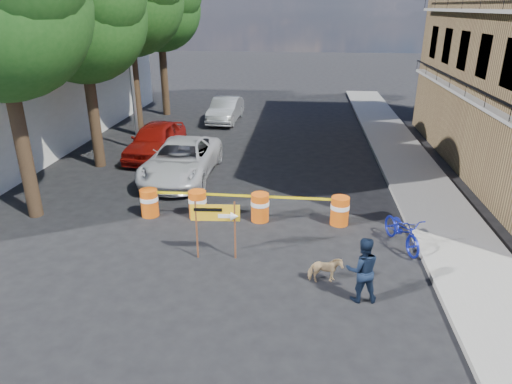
% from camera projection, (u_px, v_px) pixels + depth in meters
% --- Properties ---
extents(ground, '(120.00, 120.00, 0.00)m').
position_uv_depth(ground, '(234.00, 257.00, 12.33)').
color(ground, black).
rests_on(ground, ground).
extents(sidewalk_east, '(2.40, 40.00, 0.15)m').
position_uv_depth(sidewalk_east, '(420.00, 184.00, 17.23)').
color(sidewalk_east, gray).
rests_on(sidewalk_east, ground).
extents(tree_mid_a, '(5.25, 5.00, 8.68)m').
position_uv_depth(tree_mid_a, '(82.00, 15.00, 17.15)').
color(tree_mid_a, '#332316').
rests_on(tree_mid_a, ground).
extents(tree_far, '(5.04, 4.80, 8.84)m').
position_uv_depth(tree_far, '(160.00, 8.00, 26.28)').
color(tree_far, '#332316').
rests_on(tree_far, ground).
extents(streetlamp, '(1.25, 0.18, 8.00)m').
position_uv_depth(streetlamp, '(131.00, 54.00, 19.99)').
color(streetlamp, gray).
rests_on(streetlamp, ground).
extents(barrel_far_left, '(0.58, 0.58, 0.90)m').
position_uv_depth(barrel_far_left, '(149.00, 202.00, 14.62)').
color(barrel_far_left, '#DE600D').
rests_on(barrel_far_left, ground).
extents(barrel_mid_left, '(0.58, 0.58, 0.90)m').
position_uv_depth(barrel_mid_left, '(198.00, 204.00, 14.49)').
color(barrel_mid_left, '#DE600D').
rests_on(barrel_mid_left, ground).
extents(barrel_mid_right, '(0.58, 0.58, 0.90)m').
position_uv_depth(barrel_mid_right, '(260.00, 207.00, 14.29)').
color(barrel_mid_right, '#DE600D').
rests_on(barrel_mid_right, ground).
extents(barrel_far_right, '(0.58, 0.58, 0.90)m').
position_uv_depth(barrel_far_right, '(340.00, 210.00, 14.04)').
color(barrel_far_right, '#DE600D').
rests_on(barrel_far_right, ground).
extents(detour_sign, '(1.29, 0.25, 1.66)m').
position_uv_depth(detour_sign, '(221.00, 218.00, 11.85)').
color(detour_sign, '#592D19').
rests_on(detour_sign, ground).
extents(pedestrian, '(0.83, 0.68, 1.58)m').
position_uv_depth(pedestrian, '(362.00, 270.00, 10.28)').
color(pedestrian, black).
rests_on(pedestrian, ground).
extents(bicycle, '(0.94, 1.16, 1.91)m').
position_uv_depth(bicycle, '(404.00, 216.00, 12.55)').
color(bicycle, '#131EA2').
rests_on(bicycle, ground).
extents(dog, '(0.86, 0.50, 0.69)m').
position_uv_depth(dog, '(325.00, 270.00, 11.09)').
color(dog, tan).
rests_on(dog, ground).
extents(suv_white, '(2.46, 5.26, 1.45)m').
position_uv_depth(suv_white, '(182.00, 160.00, 17.84)').
color(suv_white, silver).
rests_on(suv_white, ground).
extents(sedan_red, '(2.00, 4.58, 1.54)m').
position_uv_depth(sedan_red, '(156.00, 140.00, 20.34)').
color(sedan_red, maroon).
rests_on(sedan_red, ground).
extents(sedan_silver, '(1.69, 4.30, 1.39)m').
position_uv_depth(sedan_silver, '(226.00, 110.00, 26.61)').
color(sedan_silver, '#9DA0A4').
rests_on(sedan_silver, ground).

